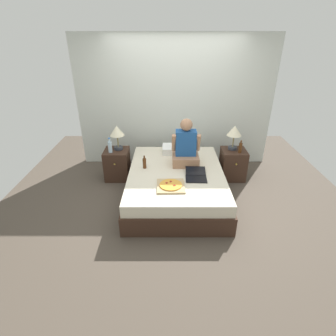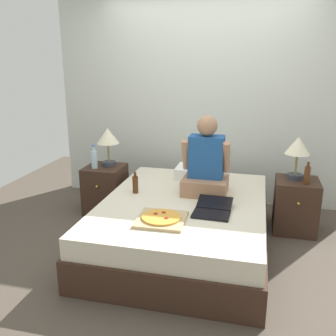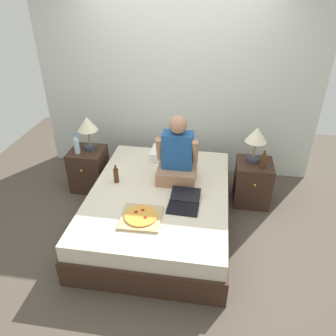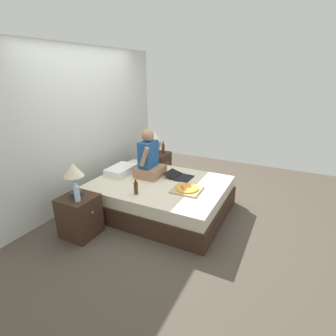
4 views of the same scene
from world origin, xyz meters
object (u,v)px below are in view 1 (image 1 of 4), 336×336
object	(u,v)px
lamp_on_left_nightstand	(116,132)
laptop	(195,176)
lamp_on_right_nightstand	(233,132)
person_seated	(185,148)
nightstand_left	(117,164)
nightstand_right	(232,164)
beer_bottle	(240,147)
pizza_box	(170,186)
bed	(175,184)
water_bottle	(109,147)
beer_bottle_on_bed	(144,163)

from	to	relation	value
lamp_on_left_nightstand	laptop	size ratio (longest dim) A/B	1.06
lamp_on_right_nightstand	person_seated	distance (m)	0.99
nightstand_left	nightstand_right	xyz separation A→B (m)	(2.17, 0.00, 0.00)
beer_bottle	person_seated	distance (m)	1.03
nightstand_left	beer_bottle	size ratio (longest dim) A/B	2.46
nightstand_right	lamp_on_right_nightstand	xyz separation A→B (m)	(-0.03, 0.05, 0.61)
lamp_on_right_nightstand	beer_bottle	distance (m)	0.29
pizza_box	bed	bearing A→B (deg)	79.60
water_bottle	nightstand_right	distance (m)	2.28
water_bottle	laptop	size ratio (longest dim) A/B	0.65
lamp_on_left_nightstand	lamp_on_right_nightstand	world-z (taller)	same
laptop	beer_bottle_on_bed	bearing A→B (deg)	158.74
nightstand_left	laptop	bearing A→B (deg)	-31.87
bed	nightstand_left	distance (m)	1.26
nightstand_right	pizza_box	xyz separation A→B (m)	(-1.18, -1.14, 0.22)
lamp_on_left_nightstand	beer_bottle	size ratio (longest dim) A/B	1.96
pizza_box	lamp_on_left_nightstand	bearing A→B (deg)	128.70
nightstand_right	laptop	distance (m)	1.18
lamp_on_right_nightstand	person_seated	size ratio (longest dim) A/B	0.58
water_bottle	person_seated	world-z (taller)	person_seated
bed	lamp_on_right_nightstand	xyz separation A→B (m)	(1.05, 0.69, 0.65)
person_seated	pizza_box	distance (m)	0.86
bed	person_seated	bearing A→B (deg)	59.46
laptop	pizza_box	bearing A→B (deg)	-144.69
lamp_on_left_nightstand	pizza_box	size ratio (longest dim) A/B	1.09
water_bottle	bed	bearing A→B (deg)	-25.24
lamp_on_left_nightstand	person_seated	bearing A→B (deg)	-18.81
laptop	person_seated	bearing A→B (deg)	105.30
laptop	beer_bottle	bearing A→B (deg)	41.71
nightstand_left	pizza_box	world-z (taller)	nightstand_left
bed	nightstand_left	bearing A→B (deg)	149.49
laptop	lamp_on_left_nightstand	bearing A→B (deg)	145.88
lamp_on_right_nightstand	beer_bottle_on_bed	world-z (taller)	lamp_on_right_nightstand
lamp_on_left_nightstand	person_seated	xyz separation A→B (m)	(1.21, -0.41, -0.12)
beer_bottle	beer_bottle_on_bed	xyz separation A→B (m)	(-1.67, -0.44, -0.09)
person_seated	laptop	size ratio (longest dim) A/B	1.84
bed	lamp_on_left_nightstand	size ratio (longest dim) A/B	4.58
water_bottle	laptop	bearing A→B (deg)	-27.76
water_bottle	lamp_on_right_nightstand	size ratio (longest dim) A/B	0.61
bed	nightstand_right	distance (m)	1.26
bed	lamp_on_right_nightstand	bearing A→B (deg)	33.16
water_bottle	laptop	xyz separation A→B (m)	(1.46, -0.77, -0.17)
laptop	pizza_box	xyz separation A→B (m)	(-0.39, -0.28, -0.00)
nightstand_right	beer_bottle_on_bed	bearing A→B (deg)	-161.31
water_bottle	beer_bottle_on_bed	bearing A→B (deg)	-35.02
bed	lamp_on_right_nightstand	distance (m)	1.42
nightstand_right	pizza_box	world-z (taller)	nightstand_right
water_bottle	beer_bottle_on_bed	xyz separation A→B (m)	(0.65, -0.45, -0.10)
nightstand_left	lamp_on_left_nightstand	world-z (taller)	lamp_on_left_nightstand
nightstand_left	beer_bottle_on_bed	world-z (taller)	beer_bottle_on_bed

